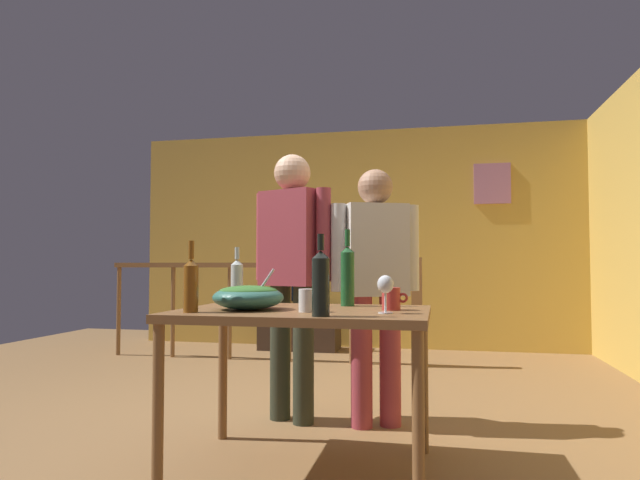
% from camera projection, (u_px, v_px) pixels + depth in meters
% --- Properties ---
extents(ground_plane, '(8.48, 8.48, 0.00)m').
position_uv_depth(ground_plane, '(275.00, 424.00, 3.38)').
color(ground_plane, olive).
extents(back_wall, '(5.30, 0.10, 2.57)m').
position_uv_depth(back_wall, '(354.00, 238.00, 6.62)').
color(back_wall, gold).
rests_on(back_wall, ground_plane).
extents(framed_picture, '(0.40, 0.03, 0.46)m').
position_uv_depth(framed_picture, '(492.00, 184.00, 6.25)').
color(framed_picture, '#B477A5').
extents(stair_railing, '(3.27, 0.10, 1.04)m').
position_uv_depth(stair_railing, '(307.00, 296.00, 5.55)').
color(stair_railing, brown).
rests_on(stair_railing, ground_plane).
extents(tv_console, '(0.90, 0.40, 0.45)m').
position_uv_depth(tv_console, '(300.00, 330.00, 6.35)').
color(tv_console, '#38281E').
rests_on(tv_console, ground_plane).
extents(flat_screen_tv, '(0.47, 0.12, 0.39)m').
position_uv_depth(flat_screen_tv, '(299.00, 290.00, 6.34)').
color(flat_screen_tv, black).
rests_on(flat_screen_tv, tv_console).
extents(serving_table, '(1.19, 0.82, 0.76)m').
position_uv_depth(serving_table, '(303.00, 326.00, 2.66)').
color(serving_table, brown).
rests_on(serving_table, ground_plane).
extents(salad_bowl, '(0.34, 0.34, 0.20)m').
position_uv_depth(salad_bowl, '(248.00, 296.00, 2.66)').
color(salad_bowl, '#337060').
rests_on(salad_bowl, serving_table).
extents(wine_glass, '(0.07, 0.07, 0.17)m').
position_uv_depth(wine_glass, '(385.00, 286.00, 2.45)').
color(wine_glass, silver).
rests_on(wine_glass, serving_table).
extents(wine_bottle_amber, '(0.07, 0.07, 0.33)m').
position_uv_depth(wine_bottle_amber, '(191.00, 284.00, 2.51)').
color(wine_bottle_amber, brown).
rests_on(wine_bottle_amber, serving_table).
extents(wine_bottle_clear, '(0.07, 0.07, 0.31)m').
position_uv_depth(wine_bottle_clear, '(237.00, 281.00, 2.98)').
color(wine_bottle_clear, silver).
rests_on(wine_bottle_clear, serving_table).
extents(wine_bottle_green, '(0.07, 0.07, 0.40)m').
position_uv_depth(wine_bottle_green, '(348.00, 275.00, 2.90)').
color(wine_bottle_green, '#1E5628').
rests_on(wine_bottle_green, serving_table).
extents(wine_bottle_dark, '(0.08, 0.08, 0.35)m').
position_uv_depth(wine_bottle_dark, '(321.00, 282.00, 2.32)').
color(wine_bottle_dark, black).
rests_on(wine_bottle_dark, serving_table).
extents(mug_red, '(0.12, 0.09, 0.11)m').
position_uv_depth(mug_red, '(391.00, 299.00, 2.63)').
color(mug_red, '#B7332D').
rests_on(mug_red, serving_table).
extents(mug_white, '(0.11, 0.08, 0.11)m').
position_uv_depth(mug_white, '(307.00, 300.00, 2.53)').
color(mug_white, white).
rests_on(mug_white, serving_table).
extents(person_standing_left, '(0.53, 0.35, 1.67)m').
position_uv_depth(person_standing_left, '(292.00, 262.00, 3.49)').
color(person_standing_left, '#2D3323').
rests_on(person_standing_left, ground_plane).
extents(person_standing_right, '(0.52, 0.35, 1.56)m').
position_uv_depth(person_standing_right, '(376.00, 275.00, 3.37)').
color(person_standing_right, '#9E3842').
rests_on(person_standing_right, ground_plane).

